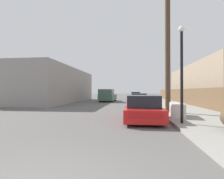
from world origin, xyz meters
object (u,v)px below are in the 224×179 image
at_px(parked_sports_car_red, 143,109).
at_px(car_parked_far, 136,96).
at_px(utility_pole, 168,42).
at_px(car_parked_mid, 138,99).
at_px(pickup_truck, 108,95).
at_px(discarded_fridge, 177,110).
at_px(street_lamp, 182,66).

height_order(parked_sports_car_red, car_parked_far, car_parked_far).
xyz_separation_m(car_parked_far, utility_pole, (1.79, -19.40, 4.12)).
bearing_deg(car_parked_mid, parked_sports_car_red, -93.57).
distance_m(car_parked_mid, car_parked_far, 10.35).
distance_m(pickup_truck, utility_pole, 14.94).
distance_m(discarded_fridge, car_parked_mid, 11.07).
bearing_deg(parked_sports_car_red, utility_pole, 55.09).
bearing_deg(utility_pole, discarded_fridge, -86.23).
bearing_deg(car_parked_mid, street_lamp, -86.50).
xyz_separation_m(car_parked_mid, car_parked_far, (-0.16, 10.35, 0.05)).
relative_size(discarded_fridge, utility_pole, 0.21).
xyz_separation_m(car_parked_mid, street_lamp, (1.44, -13.08, 2.01)).
height_order(car_parked_far, pickup_truck, pickup_truck).
xyz_separation_m(discarded_fridge, car_parked_far, (-1.91, 21.28, 0.16)).
bearing_deg(parked_sports_car_red, car_parked_mid, 89.32).
bearing_deg(car_parked_mid, utility_pole, -82.54).
xyz_separation_m(car_parked_mid, utility_pole, (1.63, -9.06, 4.16)).
bearing_deg(street_lamp, parked_sports_car_red, 137.60).
height_order(car_parked_mid, pickup_truck, pickup_truck).
xyz_separation_m(pickup_truck, street_lamp, (5.73, -17.18, 1.72)).
distance_m(parked_sports_car_red, street_lamp, 2.96).
distance_m(pickup_truck, street_lamp, 18.19).
xyz_separation_m(discarded_fridge, street_lamp, (-0.32, -2.15, 2.12)).
height_order(parked_sports_car_red, car_parked_mid, parked_sports_car_red).
relative_size(car_parked_mid, pickup_truck, 0.84).
relative_size(car_parked_mid, car_parked_far, 1.07).
height_order(discarded_fridge, street_lamp, street_lamp).
bearing_deg(parked_sports_car_red, discarded_fridge, 19.79).
relative_size(discarded_fridge, street_lamp, 0.44).
relative_size(car_parked_mid, street_lamp, 1.11).
bearing_deg(car_parked_far, car_parked_mid, -89.07).
height_order(car_parked_mid, street_lamp, street_lamp).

